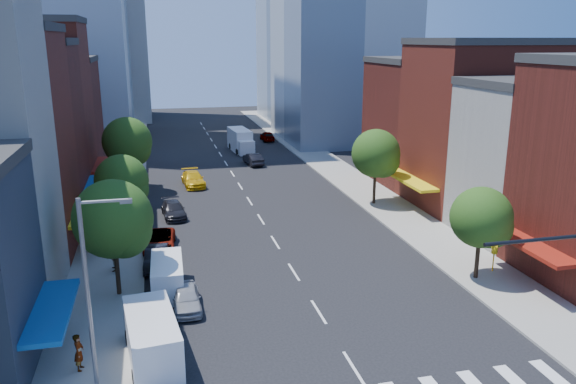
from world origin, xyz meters
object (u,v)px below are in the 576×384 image
(traffic_car_oncoming, at_px, (253,159))
(traffic_car_far, at_px, (267,136))
(pedestrian_near, at_px, (79,352))
(pedestrian_far, at_px, (112,257))
(parked_car_front, at_px, (187,298))
(cargo_van_far, at_px, (167,277))
(parked_car_rear, at_px, (174,210))
(box_truck, at_px, (241,141))
(taxi, at_px, (193,179))
(cargo_van_near, at_px, (152,340))
(parked_car_third, at_px, (159,241))
(parked_car_second, at_px, (156,258))

(traffic_car_oncoming, height_order, traffic_car_far, traffic_car_far)
(pedestrian_near, height_order, pedestrian_far, pedestrian_far)
(traffic_car_oncoming, xyz_separation_m, pedestrian_far, (-15.35, -31.47, 0.37))
(parked_car_front, xyz_separation_m, pedestrian_far, (-4.57, 6.57, 0.44))
(cargo_van_far, distance_m, pedestrian_far, 5.31)
(parked_car_rear, bearing_deg, pedestrian_far, -116.23)
(cargo_van_far, height_order, traffic_car_oncoming, cargo_van_far)
(box_truck, height_order, pedestrian_far, box_truck)
(traffic_car_oncoming, height_order, pedestrian_near, pedestrian_near)
(cargo_van_far, distance_m, taxi, 26.71)
(cargo_van_near, height_order, taxi, cargo_van_near)
(parked_car_front, distance_m, traffic_car_oncoming, 39.54)
(parked_car_rear, bearing_deg, taxi, 71.69)
(box_truck, bearing_deg, cargo_van_far, -109.27)
(parked_car_third, height_order, pedestrian_far, pedestrian_far)
(parked_car_second, height_order, parked_car_rear, parked_car_second)
(parked_car_second, distance_m, parked_car_rear, 11.53)
(cargo_van_far, xyz_separation_m, pedestrian_far, (-3.55, 3.95, 0.11))
(parked_car_front, bearing_deg, parked_car_second, 103.54)
(parked_car_front, bearing_deg, traffic_car_far, 73.69)
(parked_car_rear, height_order, box_truck, box_truck)
(traffic_car_far, bearing_deg, parked_car_front, 74.00)
(cargo_van_near, bearing_deg, box_truck, 69.99)
(parked_car_second, bearing_deg, pedestrian_near, -102.06)
(parked_car_third, bearing_deg, cargo_van_near, -88.33)
(parked_car_third, bearing_deg, pedestrian_far, -126.36)
(parked_car_second, distance_m, pedestrian_far, 2.96)
(parked_car_third, bearing_deg, box_truck, 75.85)
(parked_car_front, height_order, parked_car_rear, parked_car_front)
(cargo_van_far, height_order, pedestrian_far, pedestrian_far)
(cargo_van_far, relative_size, taxi, 0.92)
(parked_car_third, relative_size, parked_car_rear, 1.06)
(pedestrian_near, relative_size, pedestrian_far, 0.96)
(parked_car_third, height_order, taxi, taxi)
(cargo_van_near, distance_m, box_truck, 54.13)
(parked_car_third, height_order, traffic_car_far, traffic_car_far)
(parked_car_third, bearing_deg, pedestrian_near, -100.40)
(parked_car_rear, distance_m, cargo_van_far, 15.72)
(traffic_car_far, bearing_deg, pedestrian_far, 67.17)
(parked_car_front, bearing_deg, pedestrian_far, 124.81)
(parked_car_rear, height_order, traffic_car_far, traffic_car_far)
(box_truck, bearing_deg, pedestrian_far, -115.12)
(box_truck, bearing_deg, taxi, -118.59)
(parked_car_front, xyz_separation_m, parked_car_rear, (0.00, 18.31, -0.01))
(cargo_van_far, xyz_separation_m, pedestrian_near, (-4.39, -8.11, 0.06))
(taxi, xyz_separation_m, pedestrian_far, (-7.13, -22.53, 0.36))
(traffic_car_oncoming, bearing_deg, pedestrian_near, 62.72)
(cargo_van_near, height_order, cargo_van_far, cargo_van_near)
(parked_car_rear, height_order, cargo_van_near, cargo_van_near)
(pedestrian_near, bearing_deg, parked_car_front, -36.92)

